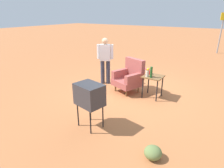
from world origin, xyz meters
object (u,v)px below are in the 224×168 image
at_px(soda_can_blue, 149,72).
at_px(bottle_wine_green, 151,72).
at_px(armchair, 130,77).
at_px(flower_vase, 147,72).
at_px(person_standing, 105,58).
at_px(road_sign, 221,31).
at_px(side_table, 153,79).
at_px(tv_on_stand, 90,95).
at_px(soda_can_red, 150,73).

xyz_separation_m(soda_can_blue, bottle_wine_green, (0.20, -0.32, 0.10)).
xyz_separation_m(armchair, flower_vase, (0.68, -0.19, 0.33)).
distance_m(armchair, bottle_wine_green, 0.90).
distance_m(person_standing, flower_vase, 1.79).
xyz_separation_m(road_sign, bottle_wine_green, (-0.98, -8.72, -0.54)).
xyz_separation_m(armchair, side_table, (0.81, -0.04, 0.07)).
distance_m(person_standing, soda_can_blue, 1.69).
xyz_separation_m(armchair, tv_on_stand, (0.25, -2.32, 0.28)).
relative_size(road_sign, flower_vase, 9.21).
distance_m(side_table, flower_vase, 0.32).
bearing_deg(soda_can_red, tv_on_stand, -99.92).
bearing_deg(side_table, soda_can_red, 150.53).
height_order(side_table, tv_on_stand, tv_on_stand).
relative_size(road_sign, bottle_wine_green, 7.63).
bearing_deg(person_standing, armchair, -8.72).
bearing_deg(armchair, flower_vase, -15.70).
xyz_separation_m(soda_can_red, bottle_wine_green, (0.14, -0.25, 0.10)).
bearing_deg(soda_can_red, soda_can_blue, 128.30).
distance_m(road_sign, bottle_wine_green, 8.79).
relative_size(bottle_wine_green, flower_vase, 1.21).
xyz_separation_m(road_sign, flower_vase, (-1.11, -8.70, -0.56)).
distance_m(tv_on_stand, soda_can_blue, 2.46).
distance_m(tv_on_stand, flower_vase, 2.17).
relative_size(side_table, person_standing, 0.41).
distance_m(side_table, tv_on_stand, 2.36).
distance_m(person_standing, road_sign, 8.83).
height_order(side_table, soda_can_red, soda_can_red).
bearing_deg(armchair, soda_can_blue, 10.76).
height_order(armchair, bottle_wine_green, armchair).
bearing_deg(soda_can_blue, armchair, -169.24).
bearing_deg(side_table, armchair, 177.07).
bearing_deg(armchair, soda_can_red, 3.75).
distance_m(person_standing, bottle_wine_green, 1.91).
xyz_separation_m(armchair, bottle_wine_green, (0.80, -0.21, 0.34)).
xyz_separation_m(person_standing, soda_can_red, (1.73, -0.12, -0.20)).
bearing_deg(bottle_wine_green, armchair, 165.42).
distance_m(tv_on_stand, person_standing, 2.82).
bearing_deg(soda_can_blue, flower_vase, -77.11).
distance_m(tv_on_stand, road_sign, 10.96).
distance_m(side_table, person_standing, 1.93).
bearing_deg(flower_vase, bottle_wine_green, -8.42).
bearing_deg(person_standing, road_sign, 71.13).
height_order(tv_on_stand, soda_can_blue, tv_on_stand).
xyz_separation_m(side_table, flower_vase, (-0.14, -0.15, 0.25)).
bearing_deg(armchair, side_table, -2.93).
bearing_deg(bottle_wine_green, soda_can_red, 118.91).
bearing_deg(soda_can_red, road_sign, 82.46).
relative_size(soda_can_blue, bottle_wine_green, 0.38).
height_order(side_table, road_sign, road_sign).
bearing_deg(soda_can_red, person_standing, 176.02).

